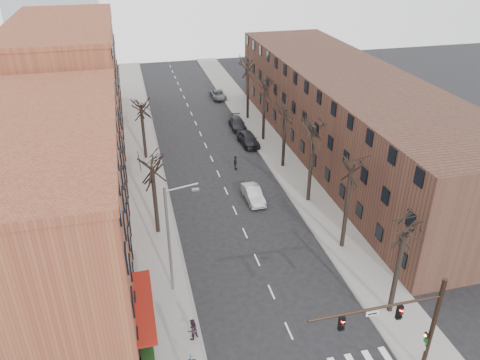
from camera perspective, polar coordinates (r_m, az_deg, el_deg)
sidewalk_left at (r=58.05m, az=-11.83°, el=3.04°), size 4.00×90.00×0.15m
sidewalk_right at (r=60.43m, az=3.48°, el=4.65°), size 4.00×90.00×0.15m
building_left_near at (r=38.18m, az=-22.89°, el=-2.71°), size 12.00×26.00×12.00m
building_left_far at (r=64.53m, az=-20.14°, el=11.08°), size 12.00×28.00×14.00m
building_right at (r=57.18m, az=12.87°, el=7.89°), size 12.00×50.00×10.00m
awning_left at (r=33.95m, az=-11.18°, el=-17.97°), size 1.20×7.00×0.15m
hedge at (r=32.79m, az=-11.35°, el=-18.44°), size 0.80×6.00×1.00m
tree_right_a at (r=36.49m, az=17.71°, el=-15.02°), size 5.20×5.20×10.00m
tree_right_b at (r=41.76m, az=12.28°, el=-7.96°), size 5.20×5.20×10.80m
tree_right_c at (r=47.80m, az=8.27°, el=-2.52°), size 5.20×5.20×11.60m
tree_right_d at (r=54.34m, az=5.23°, el=1.66°), size 5.20×5.20×10.00m
tree_right_e at (r=61.23m, az=2.84°, el=4.92°), size 5.20×5.20×10.80m
tree_right_f at (r=68.36m, az=0.93°, el=7.51°), size 5.20×5.20×11.60m
tree_left_a at (r=43.23m, az=-9.92°, el=-6.31°), size 5.20×5.20×9.50m
tree_left_b at (r=57.18m, az=-11.36°, el=2.61°), size 5.20×5.20×9.50m
signal_mast_arm at (r=29.65m, az=20.19°, el=-15.91°), size 8.14×0.30×7.20m
streetlight at (r=33.83m, az=-8.43°, el=-6.71°), size 2.45×0.22×9.03m
silver_sedan at (r=47.02m, az=1.61°, el=-1.76°), size 1.59×4.32×1.41m
parked_car_near at (r=59.40m, az=1.01°, el=5.06°), size 2.30×4.98×1.66m
parked_car_mid at (r=64.67m, az=-0.32°, el=6.92°), size 2.10×4.81×1.37m
parked_car_far at (r=76.83m, az=-2.68°, el=10.35°), size 2.13×4.60×1.28m
pedestrian_b at (r=32.51m, az=-5.84°, el=-17.66°), size 0.99×0.94×1.60m
pedestrian_crossing at (r=53.09m, az=-0.56°, el=2.13°), size 0.57×1.04×1.69m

